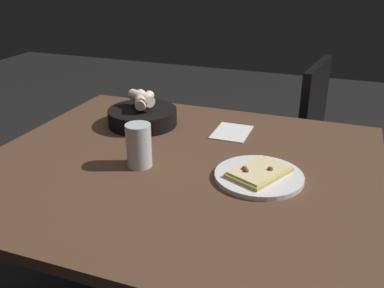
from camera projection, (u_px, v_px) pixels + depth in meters
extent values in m
cube|color=#513524|center=(178.00, 167.00, 1.28)|extent=(1.03, 1.17, 0.03)
cylinder|color=black|center=(349.00, 221.00, 1.65)|extent=(0.04, 0.04, 0.69)
cylinder|color=black|center=(112.00, 177.00, 1.98)|extent=(0.04, 0.04, 0.69)
cylinder|color=white|center=(259.00, 176.00, 1.18)|extent=(0.25, 0.25, 0.01)
cube|color=tan|center=(259.00, 173.00, 1.17)|extent=(0.20, 0.18, 0.01)
cube|color=beige|center=(259.00, 170.00, 1.17)|extent=(0.19, 0.16, 0.01)
sphere|color=brown|center=(246.00, 171.00, 1.16)|extent=(0.02, 0.02, 0.02)
sphere|color=brown|center=(245.00, 169.00, 1.17)|extent=(0.02, 0.02, 0.02)
sphere|color=brown|center=(270.00, 169.00, 1.16)|extent=(0.02, 0.02, 0.02)
cylinder|color=black|center=(143.00, 117.00, 1.55)|extent=(0.25, 0.25, 0.06)
cylinder|color=beige|center=(141.00, 98.00, 1.53)|extent=(0.10, 0.12, 0.04)
cylinder|color=beige|center=(145.00, 100.00, 1.53)|extent=(0.13, 0.06, 0.04)
cylinder|color=beige|center=(141.00, 99.00, 1.52)|extent=(0.12, 0.09, 0.04)
cylinder|color=#A82214|center=(153.00, 115.00, 1.60)|extent=(0.06, 0.06, 0.03)
cylinder|color=silver|center=(139.00, 145.00, 1.23)|extent=(0.07, 0.07, 0.13)
cylinder|color=gold|center=(139.00, 155.00, 1.24)|extent=(0.07, 0.07, 0.06)
cube|color=white|center=(232.00, 132.00, 1.49)|extent=(0.16, 0.12, 0.00)
cube|color=#2D2D2D|center=(269.00, 143.00, 2.13)|extent=(0.49, 0.49, 0.04)
cube|color=black|center=(314.00, 107.00, 1.96)|extent=(0.42, 0.09, 0.41)
cylinder|color=black|center=(245.00, 161.00, 2.46)|extent=(0.03, 0.03, 0.41)
cylinder|color=black|center=(217.00, 190.00, 2.15)|extent=(0.03, 0.03, 0.41)
cylinder|color=black|center=(311.00, 175.00, 2.30)|extent=(0.03, 0.03, 0.41)
cylinder|color=black|center=(291.00, 209.00, 1.99)|extent=(0.03, 0.03, 0.41)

